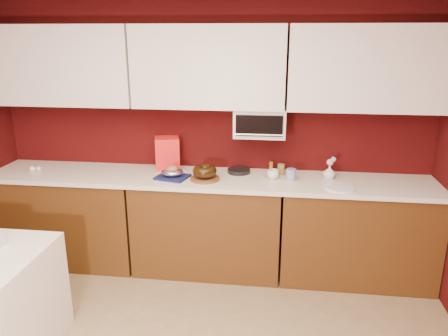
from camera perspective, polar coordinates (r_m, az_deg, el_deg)
wall_back at (r=4.10m, az=-1.53°, el=4.84°), size 4.00×0.02×2.50m
base_cabinet_left at (r=4.47m, az=-19.34°, el=-6.15°), size 1.31×0.58×0.86m
base_cabinet_center at (r=4.07m, az=-2.11°, el=-7.47°), size 1.31×0.58×0.86m
base_cabinet_right at (r=4.08m, az=16.89°, el=-8.15°), size 1.31×0.58×0.86m
countertop at (r=3.90m, az=-2.18°, el=-1.45°), size 4.00×0.62×0.04m
upper_cabinet_left at (r=4.27m, az=-20.38°, el=12.45°), size 1.31×0.33×0.70m
upper_cabinet_center at (r=3.85m, az=-1.99°, el=13.08°), size 1.31×0.33×0.70m
upper_cabinet_right at (r=3.87m, az=18.40°, el=12.26°), size 1.31×0.33×0.70m
toaster_oven at (r=3.89m, az=4.73°, el=6.00°), size 0.45×0.30×0.25m
toaster_oven_door at (r=3.73m, az=4.61°, el=5.53°), size 0.40×0.02×0.18m
toaster_oven_handle at (r=3.73m, az=4.58°, el=4.35°), size 0.42×0.02×0.02m
cake_base at (r=3.81m, az=-2.52°, el=-1.40°), size 0.28×0.28×0.02m
bundt_cake at (r=3.79m, az=-2.54°, el=-0.42°), size 0.28×0.28×0.09m
navy_towel at (r=3.88m, az=-6.76°, el=-1.17°), size 0.31×0.28×0.02m
foil_ham_nest at (r=3.87m, az=-6.78°, el=-0.54°), size 0.20×0.17×0.07m
roasted_ham at (r=3.86m, az=-6.80°, el=-0.18°), size 0.13×0.13×0.07m
pandoro_box at (r=4.13m, az=-7.41°, el=1.95°), size 0.27×0.25×0.30m
dark_pan at (r=4.00m, az=1.95°, el=-0.37°), size 0.21×0.21×0.04m
coffee_mug at (r=3.85m, az=6.43°, el=-0.70°), size 0.12×0.12×0.10m
blue_jar at (r=3.84m, az=8.75°, el=-0.85°), size 0.09×0.09×0.10m
flower_vase at (r=3.94m, az=13.60°, el=-0.43°), size 0.11×0.11×0.13m
flower_pink at (r=3.92m, az=13.68°, el=0.73°), size 0.06×0.06×0.06m
flower_blue at (r=3.94m, az=14.11°, el=1.11°), size 0.05×0.05×0.05m
china_plate at (r=3.72m, az=14.92°, el=-2.52°), size 0.29×0.29×0.01m
amber_bottle at (r=4.01m, az=6.18°, el=0.08°), size 0.04×0.04×0.10m
paper_cup at (r=3.97m, az=7.47°, el=-0.20°), size 0.08×0.08×0.10m
egg_left at (r=4.43m, az=-23.76°, el=-0.08°), size 0.07×0.06×0.04m
egg_right at (r=4.41m, az=-23.06°, el=-0.06°), size 0.07×0.06×0.04m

